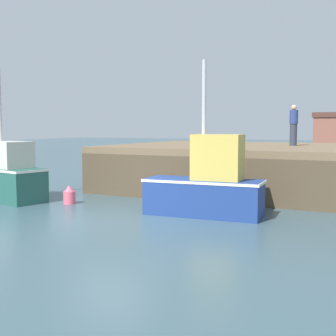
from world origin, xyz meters
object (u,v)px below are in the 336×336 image
at_px(fishing_boat_near_left, 2,175).
at_px(mooring_buoy_foreground, 69,195).
at_px(fishing_boat_near_right, 207,186).
at_px(dockworker, 294,125).

relative_size(fishing_boat_near_left, mooring_buoy_foreground, 7.43).
height_order(fishing_boat_near_left, mooring_buoy_foreground, fishing_boat_near_left).
bearing_deg(fishing_boat_near_right, dockworker, 79.71).
relative_size(fishing_boat_near_left, dockworker, 2.80).
bearing_deg(dockworker, fishing_boat_near_right, -100.29).
xyz_separation_m(fishing_boat_near_right, dockworker, (1.22, 6.71, 1.78)).
bearing_deg(mooring_buoy_foreground, fishing_boat_near_left, -173.38).
bearing_deg(fishing_boat_near_left, fishing_boat_near_right, 3.18).
xyz_separation_m(fishing_boat_near_left, dockworker, (8.91, 7.14, 1.79)).
xyz_separation_m(fishing_boat_near_right, mooring_buoy_foreground, (-4.94, -0.11, -0.61)).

